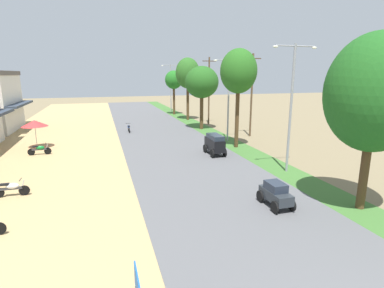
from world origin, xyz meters
TOP-DOWN VIEW (x-y plane):
  - parked_motorbike_second at (-10.96, 14.52)m, footprint 1.80×0.54m
  - parked_motorbike_third at (-11.10, 23.66)m, footprint 1.80×0.54m
  - vendor_umbrella at (-11.77, 26.28)m, footprint 2.20×2.20m
  - median_tree_nearest at (5.94, 7.98)m, footprint 4.41×4.41m
  - median_tree_second at (5.49, 21.57)m, footprint 3.18×3.18m
  - median_tree_third at (5.43, 31.39)m, footprint 3.94×3.94m
  - median_tree_fourth at (5.90, 39.06)m, footprint 3.39×3.39m
  - median_tree_fifth at (5.41, 45.57)m, footprint 2.80×2.80m
  - streetlamp_near at (5.80, 14.09)m, footprint 3.16×0.20m
  - streetlamp_mid at (5.80, 24.31)m, footprint 3.16×0.20m
  - streetlamp_far at (5.80, 49.55)m, footprint 3.16×0.20m
  - utility_pole_near at (9.15, 25.99)m, footprint 1.80×0.20m
  - utility_pole_far at (7.56, 34.78)m, footprint 1.80×0.20m
  - car_hatchback_charcoal at (1.99, 9.32)m, footprint 1.04×2.00m
  - car_van_black at (2.65, 19.58)m, footprint 1.19×2.41m
  - motorbike_ahead_second at (-3.19, 31.74)m, footprint 0.54×1.80m

SIDE VIEW (x-z plane):
  - parked_motorbike_second at x=-10.96m, z-range 0.08..1.02m
  - parked_motorbike_third at x=-11.10m, z-range 0.08..1.02m
  - motorbike_ahead_second at x=-3.19m, z-range 0.10..1.04m
  - car_hatchback_charcoal at x=1.99m, z-range 0.13..1.36m
  - car_van_black at x=2.65m, z-range 0.19..1.86m
  - vendor_umbrella at x=-11.77m, z-range 1.05..3.57m
  - utility_pole_near at x=9.15m, z-range 0.19..8.78m
  - utility_pole_far at x=7.56m, z-range 0.19..8.84m
  - streetlamp_mid at x=5.80m, z-range 0.66..8.58m
  - streetlamp_far at x=5.80m, z-range 0.66..8.77m
  - streetlamp_near at x=5.80m, z-range 0.66..9.00m
  - median_tree_fifth at x=5.41m, z-range 2.03..9.08m
  - median_tree_third at x=5.43m, z-range 1.86..9.26m
  - median_tree_nearest at x=5.94m, z-range 1.49..9.86m
  - median_tree_fourth at x=5.90m, z-range 2.24..10.97m
  - median_tree_second at x=5.49m, z-range 2.40..11.03m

